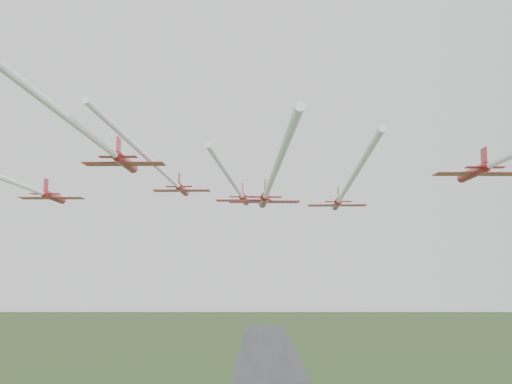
{
  "coord_description": "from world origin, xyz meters",
  "views": [
    {
      "loc": [
        -4.4,
        -96.74,
        48.73
      ],
      "look_at": [
        -5.11,
        -2.14,
        60.03
      ],
      "focal_mm": 50.0,
      "sensor_mm": 36.0,
      "label": 1
    }
  ],
  "objects_px": {
    "jet_row3_left": "(28,187)",
    "jet_row2_right": "(344,192)",
    "jet_row3_mid": "(269,187)",
    "jet_row2_left": "(166,175)",
    "jet_lead": "(238,190)",
    "jet_row4_left": "(94,138)"
  },
  "relations": [
    {
      "from": "jet_row3_left",
      "to": "jet_row3_mid",
      "type": "distance_m",
      "value": 27.27
    },
    {
      "from": "jet_row3_mid",
      "to": "jet_row3_left",
      "type": "bearing_deg",
      "value": 169.1
    },
    {
      "from": "jet_lead",
      "to": "jet_row3_mid",
      "type": "relative_size",
      "value": 0.98
    },
    {
      "from": "jet_row2_right",
      "to": "jet_row3_left",
      "type": "distance_m",
      "value": 37.84
    },
    {
      "from": "jet_row2_right",
      "to": "jet_row4_left",
      "type": "xyz_separation_m",
      "value": [
        -24.82,
        -28.34,
        1.3
      ]
    },
    {
      "from": "jet_row2_left",
      "to": "jet_row3_left",
      "type": "relative_size",
      "value": 1.34
    },
    {
      "from": "jet_row3_mid",
      "to": "jet_row2_left",
      "type": "bearing_deg",
      "value": 130.54
    },
    {
      "from": "jet_row3_mid",
      "to": "jet_row4_left",
      "type": "height_order",
      "value": "jet_row4_left"
    },
    {
      "from": "jet_row3_mid",
      "to": "jet_row2_right",
      "type": "bearing_deg",
      "value": 53.49
    },
    {
      "from": "jet_row2_left",
      "to": "jet_row3_mid",
      "type": "relative_size",
      "value": 1.07
    },
    {
      "from": "jet_row2_right",
      "to": "jet_row3_left",
      "type": "height_order",
      "value": "jet_row2_right"
    },
    {
      "from": "jet_row3_left",
      "to": "jet_row3_mid",
      "type": "xyz_separation_m",
      "value": [
        26.95,
        -4.15,
        -0.54
      ]
    },
    {
      "from": "jet_row3_left",
      "to": "jet_row3_mid",
      "type": "bearing_deg",
      "value": -8.56
    },
    {
      "from": "jet_lead",
      "to": "jet_row2_left",
      "type": "relative_size",
      "value": 0.92
    },
    {
      "from": "jet_lead",
      "to": "jet_row2_right",
      "type": "distance_m",
      "value": 19.11
    },
    {
      "from": "jet_row3_left",
      "to": "jet_row3_mid",
      "type": "relative_size",
      "value": 0.8
    },
    {
      "from": "jet_lead",
      "to": "jet_row4_left",
      "type": "distance_m",
      "value": 42.95
    },
    {
      "from": "jet_lead",
      "to": "jet_row4_left",
      "type": "bearing_deg",
      "value": -102.22
    },
    {
      "from": "jet_row2_left",
      "to": "jet_row3_left",
      "type": "distance_m",
      "value": 17.4
    },
    {
      "from": "jet_row2_right",
      "to": "jet_row3_mid",
      "type": "height_order",
      "value": "jet_row2_right"
    },
    {
      "from": "jet_lead",
      "to": "jet_row3_mid",
      "type": "xyz_separation_m",
      "value": [
        4.17,
        -27.16,
        -3.02
      ]
    },
    {
      "from": "jet_row3_left",
      "to": "jet_row2_right",
      "type": "bearing_deg",
      "value": 15.3
    }
  ]
}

